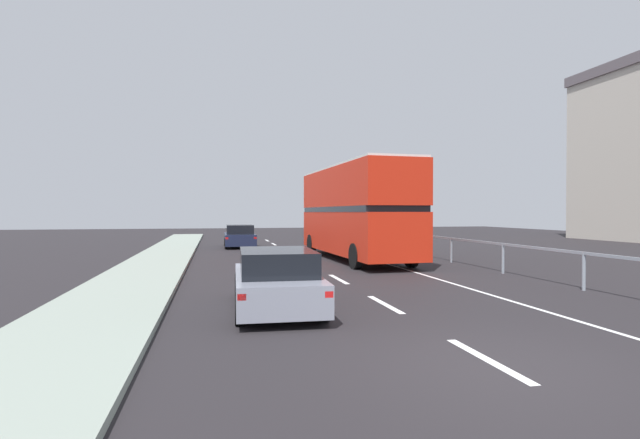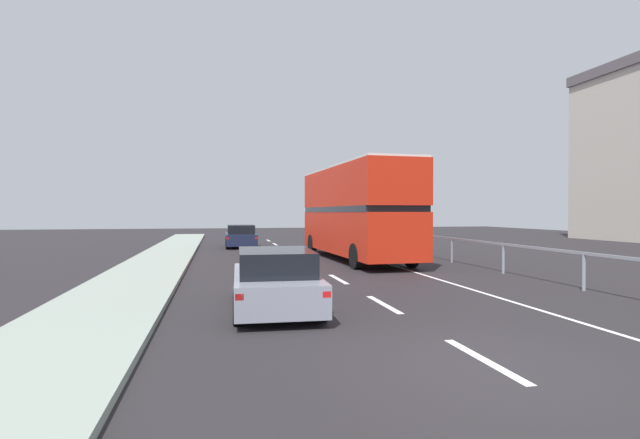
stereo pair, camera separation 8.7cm
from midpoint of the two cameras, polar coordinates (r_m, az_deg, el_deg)
name	(u,v)px [view 2 (the right image)]	position (r m, az deg, el deg)	size (l,w,h in m)	color
ground_plane	(490,367)	(7.67, 19.99, -16.21)	(73.20, 120.00, 0.10)	black
near_sidewalk_kerb	(2,394)	(6.99, -33.47, -16.98)	(2.65, 80.00, 0.14)	gray
lane_paint_markings	(391,277)	(16.37, 8.68, -6.83)	(3.33, 46.00, 0.01)	silver
bridge_side_railing	(503,249)	(18.26, 21.20, -3.28)	(0.10, 42.00, 1.09)	gray
double_decker_bus_red	(355,210)	(22.12, 4.35, 1.16)	(2.91, 10.36, 4.30)	red
hatchback_car_near	(275,280)	(10.88, -5.18, -7.27)	(1.98, 4.31, 1.36)	gray
sedan_car_ahead	(241,236)	(30.22, -9.38, -2.01)	(1.90, 4.31, 1.41)	#19203A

